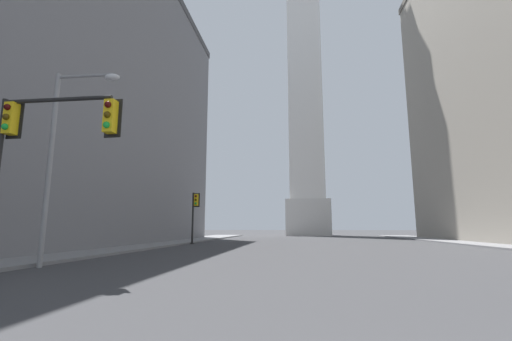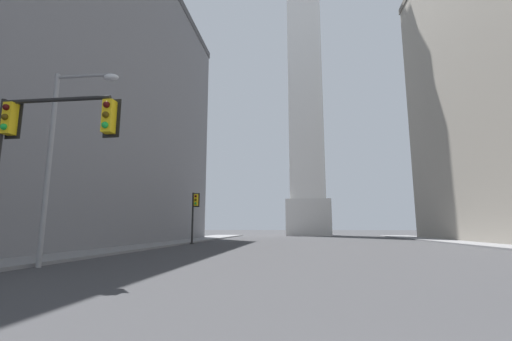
{
  "view_description": "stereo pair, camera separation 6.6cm",
  "coord_description": "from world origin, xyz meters",
  "px_view_note": "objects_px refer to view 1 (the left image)",
  "views": [
    {
      "loc": [
        -1.93,
        -1.38,
        1.54
      ],
      "look_at": [
        -7.18,
        42.18,
        8.84
      ],
      "focal_mm": 24.0,
      "sensor_mm": 36.0,
      "label": 1
    },
    {
      "loc": [
        -1.86,
        -1.37,
        1.54
      ],
      "look_at": [
        -7.18,
        42.18,
        8.84
      ],
      "focal_mm": 24.0,
      "sensor_mm": 36.0,
      "label": 2
    }
  ],
  "objects_px": {
    "traffic_light_mid_left": "(195,210)",
    "traffic_light_near_left": "(38,138)",
    "street_lamp": "(62,144)",
    "obelisk": "(303,46)"
  },
  "relations": [
    {
      "from": "obelisk",
      "to": "traffic_light_mid_left",
      "type": "distance_m",
      "value": 51.18
    },
    {
      "from": "traffic_light_mid_left",
      "to": "street_lamp",
      "type": "height_order",
      "value": "street_lamp"
    },
    {
      "from": "obelisk",
      "to": "traffic_light_near_left",
      "type": "xyz_separation_m",
      "value": [
        -10.44,
        -56.46,
        -34.28
      ]
    },
    {
      "from": "obelisk",
      "to": "street_lamp",
      "type": "bearing_deg",
      "value": -101.96
    },
    {
      "from": "obelisk",
      "to": "street_lamp",
      "type": "height_order",
      "value": "obelisk"
    },
    {
      "from": "traffic_light_near_left",
      "to": "traffic_light_mid_left",
      "type": "distance_m",
      "value": 21.61
    },
    {
      "from": "traffic_light_near_left",
      "to": "obelisk",
      "type": "bearing_deg",
      "value": 79.52
    },
    {
      "from": "traffic_light_mid_left",
      "to": "traffic_light_near_left",
      "type": "bearing_deg",
      "value": -86.87
    },
    {
      "from": "obelisk",
      "to": "traffic_light_mid_left",
      "type": "bearing_deg",
      "value": -108.4
    },
    {
      "from": "traffic_light_near_left",
      "to": "street_lamp",
      "type": "height_order",
      "value": "street_lamp"
    }
  ]
}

